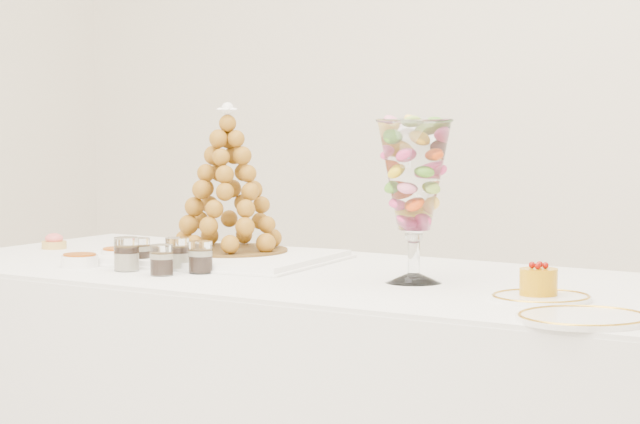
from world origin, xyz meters
The scene contains 14 objects.
lace_tray centered at (-0.46, 0.40, 0.79)m, with size 0.55×0.42×0.02m, color white.
macaron_vase centered at (0.15, 0.32, 1.00)m, with size 0.16×0.16×0.35m.
cake_plate centered at (0.49, 0.23, 0.78)m, with size 0.20×0.20×0.01m, color white.
spare_plate centered at (0.66, 0.04, 0.78)m, with size 0.24×0.24×0.01m, color white.
pink_tart centered at (-0.95, 0.38, 0.79)m, with size 0.06×0.06×0.04m.
verrine_a centered at (-0.53, 0.23, 0.81)m, with size 0.05×0.05×0.07m, color white.
verrine_b centered at (-0.41, 0.21, 0.81)m, with size 0.06×0.06×0.07m, color white.
verrine_c centered at (-0.33, 0.20, 0.81)m, with size 0.05×0.05×0.07m, color white.
verrine_d centered at (-0.50, 0.14, 0.82)m, with size 0.06×0.06×0.08m, color white.
verrine_e centered at (-0.38, 0.12, 0.81)m, with size 0.05×0.05×0.07m, color white.
ramekin_back centered at (-0.63, 0.27, 0.79)m, with size 0.09×0.09×0.03m, color white.
ramekin_front centered at (-0.64, 0.13, 0.79)m, with size 0.09×0.09×0.03m, color white.
croquembouche centered at (-0.45, 0.45, 0.97)m, with size 0.29×0.29×0.36m.
mousse_cake centered at (0.48, 0.24, 0.81)m, with size 0.08×0.08×0.07m.
Camera 1 is at (1.75, -2.48, 1.21)m, focal length 85.00 mm.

